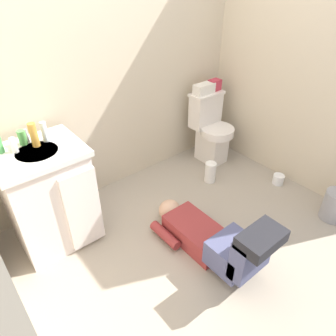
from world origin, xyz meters
name	(u,v)px	position (x,y,z in m)	size (l,w,h in m)	color
ground_plane	(188,232)	(0.00, 0.00, -0.02)	(3.10, 2.95, 0.04)	#9F9381
wall_back	(111,58)	(0.00, 1.02, 1.20)	(2.76, 0.08, 2.40)	beige
wall_right	(310,56)	(1.34, 0.00, 1.20)	(0.08, 1.95, 2.40)	beige
toilet	(210,129)	(0.94, 0.69, 0.37)	(0.36, 0.46, 0.75)	silver
vanity_cabinet	(49,196)	(-0.86, 0.62, 0.42)	(0.60, 0.53, 0.82)	silver
faucet	(27,136)	(-0.86, 0.77, 0.87)	(0.02, 0.02, 0.10)	silver
person_plumber	(213,239)	(-0.03, -0.30, 0.18)	(0.38, 1.06, 0.52)	maroon
tissue_box	(204,89)	(0.89, 0.79, 0.80)	(0.22, 0.11, 0.10)	silver
toiletry_bag	(214,85)	(1.04, 0.79, 0.81)	(0.12, 0.09, 0.11)	#B22D3F
bottle_white	(14,145)	(-0.97, 0.69, 0.87)	(0.04, 0.04, 0.10)	white
bottle_green	(22,138)	(-0.89, 0.76, 0.87)	(0.05, 0.05, 0.10)	#51A04D
bottle_amber	(34,135)	(-0.83, 0.68, 0.91)	(0.05, 0.05, 0.17)	#C18A34
bottle_clear	(44,132)	(-0.75, 0.71, 0.89)	(0.04, 0.04, 0.15)	silver
trash_can	(335,205)	(1.08, -0.68, 0.13)	(0.20, 0.20, 0.27)	gray
paper_towel_roll	(210,172)	(0.64, 0.38, 0.11)	(0.11, 0.11, 0.21)	white
toilet_paper_roll	(278,179)	(1.14, -0.09, 0.05)	(0.11, 0.11, 0.10)	white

